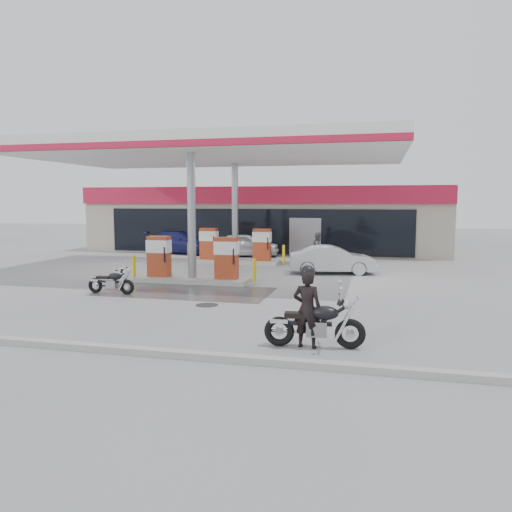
# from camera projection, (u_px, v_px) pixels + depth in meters

# --- Properties ---
(ground) EXTENTS (90.00, 90.00, 0.00)m
(ground) POSITION_uv_depth(u_px,v_px,m) (172.00, 291.00, 17.60)
(ground) COLOR gray
(ground) RESTS_ON ground
(wet_patch) EXTENTS (6.00, 3.00, 0.00)m
(wet_patch) POSITION_uv_depth(u_px,v_px,m) (185.00, 291.00, 17.48)
(wet_patch) COLOR #4C4C4F
(wet_patch) RESTS_ON ground
(drain_cover) EXTENTS (0.70, 0.70, 0.01)m
(drain_cover) POSITION_uv_depth(u_px,v_px,m) (207.00, 305.00, 15.19)
(drain_cover) COLOR #38383A
(drain_cover) RESTS_ON ground
(kerb) EXTENTS (28.00, 0.25, 0.15)m
(kerb) POSITION_uv_depth(u_px,v_px,m) (43.00, 344.00, 10.83)
(kerb) COLOR gray
(kerb) RESTS_ON ground
(store_building) EXTENTS (22.00, 8.22, 4.00)m
(store_building) POSITION_uv_depth(u_px,v_px,m) (269.00, 219.00, 32.76)
(store_building) COLOR #B1A895
(store_building) RESTS_ON ground
(canopy) EXTENTS (16.00, 10.02, 5.51)m
(canopy) POSITION_uv_depth(u_px,v_px,m) (216.00, 153.00, 21.85)
(canopy) COLOR silver
(canopy) RESTS_ON ground
(pump_island_near) EXTENTS (5.14, 1.30, 1.78)m
(pump_island_near) POSITION_uv_depth(u_px,v_px,m) (192.00, 264.00, 19.45)
(pump_island_near) COLOR #9E9E99
(pump_island_near) RESTS_ON ground
(pump_island_far) EXTENTS (5.14, 1.30, 1.78)m
(pump_island_far) POSITION_uv_depth(u_px,v_px,m) (235.00, 250.00, 25.24)
(pump_island_far) COLOR #9E9E99
(pump_island_far) RESTS_ON ground
(main_motorcycle) EXTENTS (2.19, 0.84, 1.13)m
(main_motorcycle) POSITION_uv_depth(u_px,v_px,m) (316.00, 325.00, 10.75)
(main_motorcycle) COLOR black
(main_motorcycle) RESTS_ON ground
(biker_main) EXTENTS (0.65, 0.46, 1.69)m
(biker_main) POSITION_uv_depth(u_px,v_px,m) (307.00, 309.00, 10.74)
(biker_main) COLOR black
(biker_main) RESTS_ON ground
(parked_motorcycle) EXTENTS (1.73, 0.66, 0.89)m
(parked_motorcycle) POSITION_uv_depth(u_px,v_px,m) (112.00, 282.00, 17.01)
(parked_motorcycle) COLOR black
(parked_motorcycle) RESTS_ON ground
(sedan_white) EXTENTS (4.11, 2.15, 1.33)m
(sedan_white) POSITION_uv_depth(u_px,v_px,m) (245.00, 245.00, 28.42)
(sedan_white) COLOR silver
(sedan_white) RESTS_ON ground
(attendant) EXTENTS (0.78, 0.90, 1.58)m
(attendant) POSITION_uv_depth(u_px,v_px,m) (318.00, 248.00, 25.23)
(attendant) COLOR slate
(attendant) RESTS_ON ground
(hatchback_silver) EXTENTS (3.89, 1.96, 1.22)m
(hatchback_silver) POSITION_uv_depth(u_px,v_px,m) (333.00, 260.00, 21.72)
(hatchback_silver) COLOR #B1B5BA
(hatchback_silver) RESTS_ON ground
(parked_car_left) EXTENTS (5.07, 3.10, 1.37)m
(parked_car_left) POSITION_uv_depth(u_px,v_px,m) (182.00, 242.00, 30.17)
(parked_car_left) COLOR navy
(parked_car_left) RESTS_ON ground
(parked_car_right) EXTENTS (5.12, 3.81, 1.29)m
(parked_car_right) POSITION_uv_depth(u_px,v_px,m) (345.00, 243.00, 29.83)
(parked_car_right) COLOR #171A4D
(parked_car_right) RESTS_ON ground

